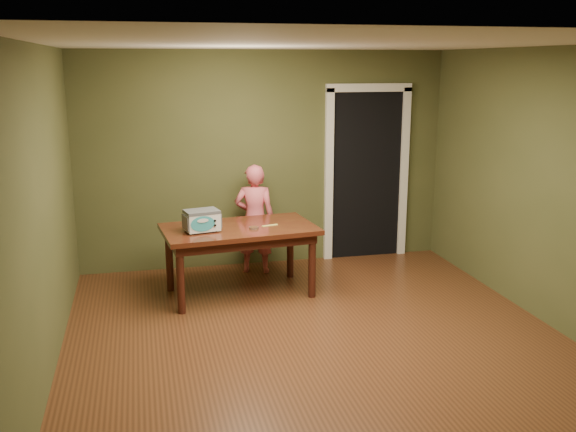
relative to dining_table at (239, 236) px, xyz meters
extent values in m
plane|color=#5C311A|center=(0.50, -1.45, -0.65)|extent=(5.00, 5.00, 0.00)
cube|color=#4B4D29|center=(0.50, 1.05, 0.65)|extent=(4.50, 0.02, 2.60)
cube|color=#4B4D29|center=(0.50, -3.95, 0.65)|extent=(4.50, 0.02, 2.60)
cube|color=#4B4D29|center=(-1.75, -1.45, 0.65)|extent=(0.02, 5.00, 2.60)
cube|color=#4B4D29|center=(2.75, -1.45, 0.65)|extent=(0.02, 5.00, 2.60)
cube|color=white|center=(0.50, -1.45, 1.95)|extent=(4.50, 5.00, 0.02)
cube|color=black|center=(1.80, 1.35, 0.40)|extent=(0.90, 0.60, 2.10)
cube|color=black|center=(1.80, 1.04, 0.40)|extent=(0.90, 0.02, 2.10)
cube|color=white|center=(1.30, 1.02, 0.40)|extent=(0.10, 0.06, 2.20)
cube|color=white|center=(2.30, 1.02, 0.40)|extent=(0.10, 0.06, 2.20)
cube|color=white|center=(1.80, 1.02, 1.50)|extent=(1.10, 0.06, 0.10)
cube|color=#3D150D|center=(0.00, 0.00, 0.07)|extent=(1.69, 1.06, 0.05)
cube|color=#35140D|center=(0.00, 0.00, 0.00)|extent=(1.55, 0.93, 0.10)
cylinder|color=#35140D|center=(-0.66, -0.42, -0.30)|extent=(0.08, 0.08, 0.70)
cylinder|color=#35140D|center=(-0.73, 0.27, -0.30)|extent=(0.08, 0.08, 0.70)
cylinder|color=#35140D|center=(0.73, -0.27, -0.30)|extent=(0.08, 0.08, 0.70)
cylinder|color=#35140D|center=(0.66, 0.42, -0.30)|extent=(0.08, 0.08, 0.70)
cylinder|color=#4C4F54|center=(-0.52, -0.21, 0.11)|extent=(0.02, 0.02, 0.01)
cylinder|color=#4C4F54|center=(-0.55, -0.03, 0.11)|extent=(0.02, 0.02, 0.01)
cylinder|color=#4C4F54|center=(-0.25, -0.15, 0.11)|extent=(0.02, 0.02, 0.01)
cylinder|color=#4C4F54|center=(-0.28, 0.02, 0.11)|extent=(0.02, 0.02, 0.01)
cube|color=silver|center=(-0.40, -0.09, 0.21)|extent=(0.38, 0.30, 0.19)
cube|color=#4C4F54|center=(-0.40, -0.09, 0.31)|extent=(0.38, 0.31, 0.03)
cube|color=#4C4F54|center=(-0.57, -0.13, 0.21)|extent=(0.06, 0.21, 0.15)
cube|color=#4C4F54|center=(-0.23, -0.06, 0.21)|extent=(0.06, 0.21, 0.15)
ellipsoid|color=teal|center=(-0.40, -0.22, 0.21)|extent=(0.25, 0.06, 0.16)
cylinder|color=black|center=(-0.28, -0.19, 0.23)|extent=(0.02, 0.02, 0.02)
cylinder|color=black|center=(-0.28, -0.19, 0.18)|extent=(0.02, 0.02, 0.02)
cylinder|color=silver|center=(0.14, -0.12, 0.11)|extent=(0.10, 0.10, 0.02)
cylinder|color=#4E301A|center=(0.14, -0.12, 0.12)|extent=(0.09, 0.09, 0.01)
cube|color=#FBF16D|center=(0.33, -0.03, 0.10)|extent=(0.18, 0.07, 0.01)
imported|color=#E05C6A|center=(0.30, 0.71, 0.00)|extent=(0.54, 0.43, 1.30)
camera|label=1|loc=(-0.99, -6.54, 1.80)|focal=40.00mm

